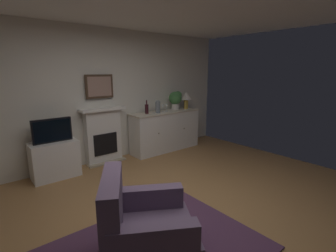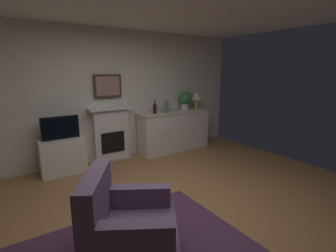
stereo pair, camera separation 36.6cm
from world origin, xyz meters
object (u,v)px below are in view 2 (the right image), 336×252
Objects in this scene: framed_picture at (108,86)px; tv_cabinet at (63,156)px; table_lamp at (196,97)px; wine_bottle at (155,108)px; wine_glass_center at (175,106)px; sideboard_cabinet at (174,131)px; tv_set at (60,128)px; vase_decorative at (166,106)px; wine_glass_left at (172,106)px; armchair at (126,228)px; potted_plant_small at (185,99)px; fireplace_unit at (111,134)px.

framed_picture is 0.73× the size of tv_cabinet.
framed_picture is 2.11m from table_lamp.
wine_bottle reaches higher than wine_glass_center.
tv_set is at bearing -179.81° from sideboard_cabinet.
vase_decorative is (-0.28, -0.04, 0.02)m from wine_glass_center.
framed_picture is 1.46m from wine_glass_left.
wine_glass_left is at bearing -2.98° from wine_bottle.
sideboard_cabinet is 2.27× the size of tv_cabinet.
table_lamp is at bearing 41.12° from armchair.
armchair is at bearing -108.06° from framed_picture.
potted_plant_small is at bearing 7.51° from sideboard_cabinet.
potted_plant_small is 0.40× the size of armchair.
sideboard_cabinet is at bearing 9.48° from wine_glass_left.
fireplace_unit is 2.00× the size of framed_picture.
table_lamp is at bearing -8.83° from potted_plant_small.
wine_glass_center is (-0.61, -0.01, -0.16)m from table_lamp.
sideboard_cabinet is 0.57m from wine_glass_center.
wine_glass_center is at bearing -14.93° from sideboard_cabinet.
armchair reaches higher than tv_cabinet.
wine_glass_center is (0.03, -0.01, 0.57)m from sideboard_cabinet.
table_lamp is 0.63m from wine_glass_center.
fireplace_unit is 1.45m from wine_glass_left.
fireplace_unit reaches higher than sideboard_cabinet.
tv_cabinet is (-2.33, 0.03, -0.71)m from wine_glass_left.
armchair is (-2.39, -2.61, -0.64)m from wine_glass_center.
potted_plant_small is (0.60, 0.10, 0.12)m from vase_decorative.
wine_glass_center is 3.60m from armchair.
table_lamp is (2.07, -0.18, 0.63)m from fireplace_unit.
vase_decorative is at bearing -1.11° from tv_set.
sideboard_cabinet is at bearing 47.93° from armchair.
wine_glass_left is 0.11m from wine_glass_center.
framed_picture is 1.38× the size of table_lamp.
table_lamp is at bearing 0.15° from tv_set.
wine_glass_left is 0.59× the size of vase_decorative.
wine_bottle is (0.93, -0.21, -0.49)m from framed_picture.
tv_set is (-0.98, -0.19, 0.29)m from fireplace_unit.
framed_picture is at bearing 171.20° from sideboard_cabinet.
sideboard_cabinet is 1.57× the size of armchair.
vase_decorative reaches higher than fireplace_unit.
wine_bottle is (-0.50, 0.01, 0.56)m from sideboard_cabinet.
tv_set is 0.57× the size of armchair.
wine_glass_left is 0.38× the size of potted_plant_small.
wine_bottle is at bearing 54.68° from armchair.
sideboard_cabinet is at bearing 11.26° from vase_decorative.
vase_decorative is at bearing 50.57° from armchair.
framed_picture reaches higher than armchair.
fireplace_unit is at bearing 71.67° from armchair.
wine_glass_left is (-0.08, -0.01, 0.57)m from sideboard_cabinet.
framed_picture is at bearing 71.94° from armchair.
vase_decorative is (0.25, -0.06, 0.03)m from wine_bottle.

